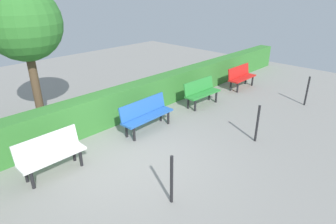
{
  "coord_description": "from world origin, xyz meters",
  "views": [
    {
      "loc": [
        3.48,
        4.53,
        3.68
      ],
      "look_at": [
        -1.65,
        -0.39,
        0.55
      ],
      "focal_mm": 30.39,
      "sensor_mm": 36.0,
      "label": 1
    }
  ],
  "objects_px": {
    "bench_red": "(241,76)",
    "tree_near": "(24,24)",
    "bench_white": "(51,153)",
    "bench_green": "(201,91)",
    "bench_blue": "(146,114)"
  },
  "relations": [
    {
      "from": "bench_green",
      "to": "bench_blue",
      "type": "distance_m",
      "value": 2.51
    },
    {
      "from": "bench_red",
      "to": "tree_near",
      "type": "height_order",
      "value": "tree_near"
    },
    {
      "from": "bench_red",
      "to": "tree_near",
      "type": "bearing_deg",
      "value": -19.71
    },
    {
      "from": "bench_green",
      "to": "bench_white",
      "type": "distance_m",
      "value": 5.26
    },
    {
      "from": "bench_blue",
      "to": "bench_white",
      "type": "xyz_separation_m",
      "value": [
        2.76,
        0.06,
        -0.01
      ]
    },
    {
      "from": "bench_blue",
      "to": "bench_white",
      "type": "relative_size",
      "value": 1.2
    },
    {
      "from": "bench_red",
      "to": "bench_blue",
      "type": "bearing_deg",
      "value": 0.08
    },
    {
      "from": "bench_red",
      "to": "tree_near",
      "type": "distance_m",
      "value": 7.68
    },
    {
      "from": "bench_white",
      "to": "tree_near",
      "type": "height_order",
      "value": "tree_near"
    },
    {
      "from": "bench_green",
      "to": "bench_blue",
      "type": "bearing_deg",
      "value": 2.78
    },
    {
      "from": "bench_red",
      "to": "bench_white",
      "type": "xyz_separation_m",
      "value": [
        7.77,
        0.07,
        -0.0
      ]
    },
    {
      "from": "bench_red",
      "to": "bench_white",
      "type": "height_order",
      "value": "same"
    },
    {
      "from": "bench_red",
      "to": "bench_green",
      "type": "bearing_deg",
      "value": -0.45
    },
    {
      "from": "bench_red",
      "to": "bench_green",
      "type": "relative_size",
      "value": 1.01
    },
    {
      "from": "bench_green",
      "to": "tree_near",
      "type": "height_order",
      "value": "tree_near"
    }
  ]
}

